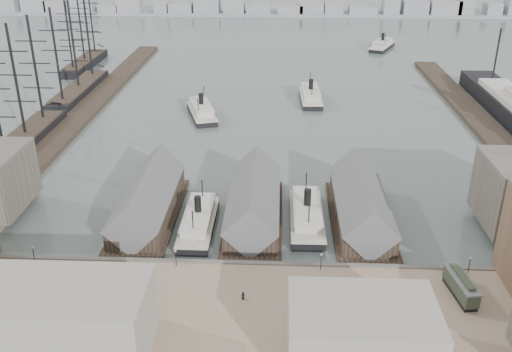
{
  "coord_description": "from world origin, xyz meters",
  "views": [
    {
      "loc": [
        6.03,
        -106.2,
        68.85
      ],
      "look_at": [
        0.0,
        30.0,
        6.0
      ],
      "focal_mm": 40.0,
      "sensor_mm": 36.0,
      "label": 1
    }
  ],
  "objects_px": {
    "horse_cart_center": "(145,284)",
    "horse_cart_right": "(375,325)",
    "tram": "(461,287)",
    "ferry_docked_west": "(199,221)",
    "horse_cart_left": "(27,291)"
  },
  "relations": [
    {
      "from": "ferry_docked_west",
      "to": "tram",
      "type": "height_order",
      "value": "ferry_docked_west"
    },
    {
      "from": "horse_cart_left",
      "to": "horse_cart_center",
      "type": "distance_m",
      "value": 22.53
    },
    {
      "from": "ferry_docked_west",
      "to": "horse_cart_right",
      "type": "xyz_separation_m",
      "value": [
        36.52,
        -37.52,
        0.73
      ]
    },
    {
      "from": "ferry_docked_west",
      "to": "horse_cart_center",
      "type": "distance_m",
      "value": 27.98
    },
    {
      "from": "ferry_docked_west",
      "to": "horse_cart_center",
      "type": "height_order",
      "value": "ferry_docked_west"
    },
    {
      "from": "horse_cart_center",
      "to": "horse_cart_right",
      "type": "relative_size",
      "value": 0.99
    },
    {
      "from": "horse_cart_center",
      "to": "horse_cart_right",
      "type": "distance_m",
      "value": 44.6
    },
    {
      "from": "horse_cart_left",
      "to": "horse_cart_right",
      "type": "relative_size",
      "value": 0.92
    },
    {
      "from": "ferry_docked_west",
      "to": "tram",
      "type": "bearing_deg",
      "value": -26.39
    },
    {
      "from": "tram",
      "to": "horse_cart_left",
      "type": "distance_m",
      "value": 83.44
    },
    {
      "from": "ferry_docked_west",
      "to": "horse_cart_left",
      "type": "xyz_separation_m",
      "value": [
        -29.17,
        -30.2,
        0.65
      ]
    },
    {
      "from": "tram",
      "to": "horse_cart_center",
      "type": "height_order",
      "value": "tram"
    },
    {
      "from": "horse_cart_left",
      "to": "horse_cart_right",
      "type": "bearing_deg",
      "value": -61.61
    },
    {
      "from": "horse_cart_center",
      "to": "horse_cart_right",
      "type": "bearing_deg",
      "value": -96.52
    },
    {
      "from": "tram",
      "to": "horse_cart_center",
      "type": "distance_m",
      "value": 61.07
    }
  ]
}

